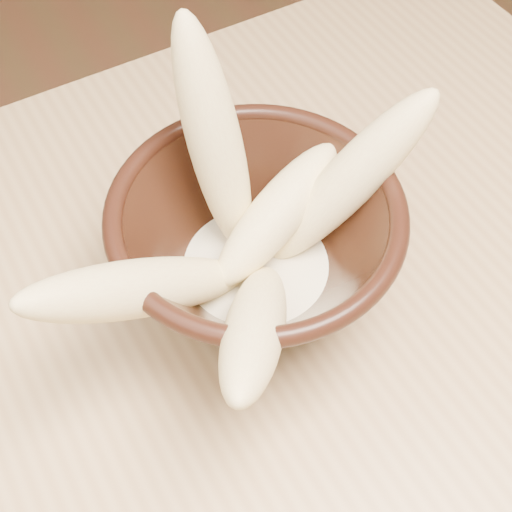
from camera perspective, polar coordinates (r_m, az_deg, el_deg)
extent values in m
cylinder|color=#A87854|center=(1.03, 9.14, 1.07)|extent=(0.05, 0.05, 0.71)
cylinder|color=black|center=(0.49, 0.00, -2.93)|extent=(0.08, 0.08, 0.01)
cylinder|color=black|center=(0.48, 0.00, -1.71)|extent=(0.08, 0.08, 0.01)
torus|color=black|center=(0.42, 0.00, 3.47)|extent=(0.18, 0.18, 0.01)
cylinder|color=beige|center=(0.47, 0.00, -1.13)|extent=(0.10, 0.10, 0.01)
ellipsoid|color=#E2C385|center=(0.44, -3.35, 9.21)|extent=(0.04, 0.09, 0.16)
ellipsoid|color=#E2C385|center=(0.41, -9.00, -2.52)|extent=(0.16, 0.05, 0.12)
ellipsoid|color=#E2C385|center=(0.45, 7.59, 6.13)|extent=(0.13, 0.04, 0.13)
ellipsoid|color=#E2C385|center=(0.45, 1.71, 3.43)|extent=(0.13, 0.07, 0.06)
ellipsoid|color=#E2C385|center=(0.39, -0.07, -5.71)|extent=(0.12, 0.14, 0.11)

